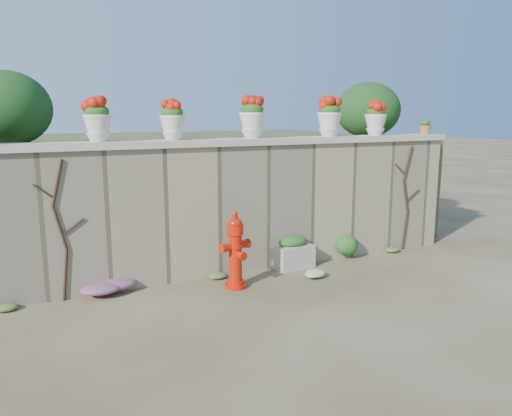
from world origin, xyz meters
TOP-DOWN VIEW (x-y plane):
  - ground at (0.00, 0.00)m, footprint 80.00×80.00m
  - stone_wall at (0.00, 1.80)m, footprint 8.00×0.40m
  - wall_cap at (0.00, 1.80)m, footprint 8.10×0.52m
  - raised_fill at (0.00, 5.00)m, footprint 9.00×6.00m
  - back_shrub_left at (-3.20, 3.00)m, footprint 1.30×1.30m
  - back_shrub_right at (3.40, 3.00)m, footprint 1.30×1.30m
  - vine_left at (-2.67, 1.58)m, footprint 0.60×0.04m
  - vine_right at (3.23, 1.58)m, footprint 0.60×0.04m
  - fire_hydrant at (-0.41, 1.04)m, footprint 0.49×0.35m
  - planter_box at (0.82, 1.51)m, footprint 0.67×0.43m
  - green_shrub at (1.93, 1.55)m, footprint 0.58×0.52m
  - magenta_clump at (-2.06, 1.55)m, footprint 1.02×0.68m
  - white_flowers at (0.79, 0.84)m, footprint 0.47×0.38m
  - urn_pot_1 at (-2.10, 1.80)m, footprint 0.37×0.37m
  - urn_pot_2 at (-1.05, 1.80)m, footprint 0.36×0.36m
  - urn_pot_3 at (0.22, 1.80)m, footprint 0.41×0.41m
  - urn_pot_4 at (1.65, 1.80)m, footprint 0.41×0.41m
  - urn_pot_5 at (2.63, 1.80)m, footprint 0.38×0.38m
  - terracotta_pot at (3.80, 1.80)m, footprint 0.22×0.22m

SIDE VIEW (x-z plane):
  - ground at x=0.00m, z-range 0.00..0.00m
  - white_flowers at x=0.79m, z-range 0.00..0.17m
  - magenta_clump at x=-2.06m, z-range 0.00..0.27m
  - planter_box at x=0.82m, z-range -0.02..0.52m
  - green_shrub at x=1.93m, z-range 0.00..0.55m
  - fire_hydrant at x=-0.41m, z-range 0.00..1.12m
  - vine_left at x=-2.67m, z-range 0.04..1.94m
  - vine_right at x=3.23m, z-range 0.04..1.94m
  - stone_wall at x=0.00m, z-range 0.00..2.00m
  - raised_fill at x=0.00m, z-range 0.00..2.00m
  - wall_cap at x=0.00m, z-range 2.00..2.10m
  - terracotta_pot at x=3.80m, z-range 2.09..2.36m
  - urn_pot_2 at x=-1.05m, z-range 2.10..2.67m
  - urn_pot_1 at x=-2.10m, z-range 2.10..2.68m
  - urn_pot_5 at x=2.63m, z-range 2.10..2.69m
  - urn_pot_3 at x=0.22m, z-range 2.10..2.73m
  - urn_pot_4 at x=1.65m, z-range 2.10..2.74m
  - back_shrub_left at x=-3.20m, z-range 2.00..3.10m
  - back_shrub_right at x=3.40m, z-range 2.00..3.10m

